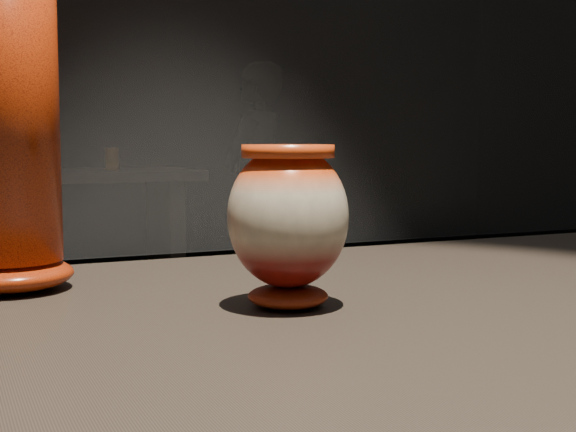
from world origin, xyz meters
name	(u,v)px	position (x,y,z in m)	size (l,w,h in m)	color
main_vase	(288,219)	(0.00, 0.03, 0.99)	(0.16, 0.16, 0.17)	#660D09
tall_vase	(5,100)	(-0.26, 0.24, 1.12)	(0.19, 0.19, 0.45)	#B3320B
back_vase_right	(112,159)	(0.51, 3.46, 0.96)	(0.07, 0.07, 0.11)	#8A5A14
visitor	(255,185)	(1.52, 3.98, 0.77)	(0.56, 0.37, 1.53)	black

